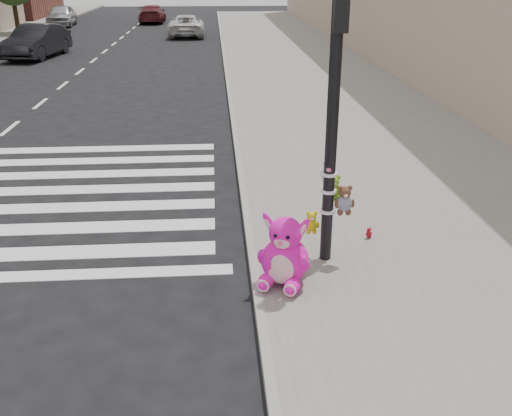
{
  "coord_description": "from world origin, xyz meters",
  "views": [
    {
      "loc": [
        1.06,
        -5.47,
        4.07
      ],
      "look_at": [
        1.63,
        2.29,
        0.75
      ],
      "focal_mm": 40.0,
      "sensor_mm": 36.0,
      "label": 1
    }
  ],
  "objects_px": {
    "car_white_near": "(186,26)",
    "red_teddy": "(369,233)",
    "pink_bunny": "(284,255)",
    "car_dark_far": "(37,41)",
    "signal_pole": "(333,150)"
  },
  "relations": [
    {
      "from": "car_dark_far",
      "to": "pink_bunny",
      "type": "bearing_deg",
      "value": -58.08
    },
    {
      "from": "signal_pole",
      "to": "car_white_near",
      "type": "distance_m",
      "value": 29.84
    },
    {
      "from": "car_white_near",
      "to": "red_teddy",
      "type": "bearing_deg",
      "value": 96.93
    },
    {
      "from": "pink_bunny",
      "to": "car_dark_far",
      "type": "relative_size",
      "value": 0.22
    },
    {
      "from": "pink_bunny",
      "to": "red_teddy",
      "type": "relative_size",
      "value": 5.69
    },
    {
      "from": "pink_bunny",
      "to": "car_dark_far",
      "type": "bearing_deg",
      "value": 135.12
    },
    {
      "from": "red_teddy",
      "to": "car_white_near",
      "type": "height_order",
      "value": "car_white_near"
    },
    {
      "from": "pink_bunny",
      "to": "red_teddy",
      "type": "bearing_deg",
      "value": 62.64
    },
    {
      "from": "signal_pole",
      "to": "red_teddy",
      "type": "distance_m",
      "value": 1.83
    },
    {
      "from": "red_teddy",
      "to": "car_white_near",
      "type": "relative_size",
      "value": 0.04
    },
    {
      "from": "signal_pole",
      "to": "car_white_near",
      "type": "xyz_separation_m",
      "value": [
        -3.18,
        29.65,
        -1.14
      ]
    },
    {
      "from": "car_dark_far",
      "to": "car_white_near",
      "type": "relative_size",
      "value": 1.0
    },
    {
      "from": "signal_pole",
      "to": "car_dark_far",
      "type": "distance_m",
      "value": 23.51
    },
    {
      "from": "pink_bunny",
      "to": "signal_pole",
      "type": "bearing_deg",
      "value": 65.67
    },
    {
      "from": "car_dark_far",
      "to": "red_teddy",
      "type": "bearing_deg",
      "value": -53.53
    }
  ]
}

